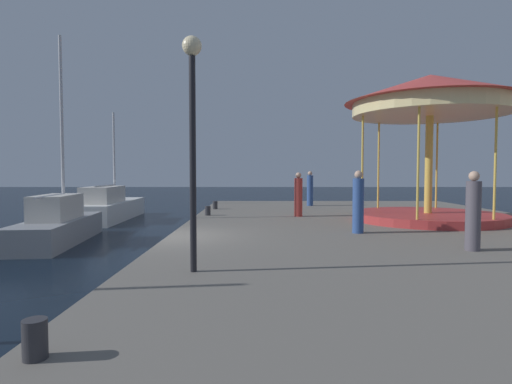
{
  "coord_description": "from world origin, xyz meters",
  "views": [
    {
      "loc": [
        2.57,
        -11.91,
        2.67
      ],
      "look_at": [
        2.62,
        4.14,
        1.88
      ],
      "focal_mm": 28.92,
      "sensor_mm": 36.0,
      "label": 1
    }
  ],
  "objects_px": {
    "carousel": "(428,112)",
    "person_by_the_water": "(309,189)",
    "sailboat_grey": "(56,225)",
    "bollard_center": "(33,339)",
    "person_mid_promenade": "(357,204)",
    "sailboat_white": "(107,207)",
    "lamp_post_mid_promenade": "(191,112)",
    "bollard_south": "(214,205)",
    "bollard_north": "(206,211)",
    "person_near_carousel": "(297,196)",
    "person_far_corner": "(471,213)"
  },
  "relations": [
    {
      "from": "carousel",
      "to": "bollard_north",
      "type": "height_order",
      "value": "carousel"
    },
    {
      "from": "bollard_south",
      "to": "person_far_corner",
      "type": "relative_size",
      "value": 0.21
    },
    {
      "from": "sailboat_white",
      "to": "bollard_center",
      "type": "xyz_separation_m",
      "value": [
        5.92,
        -18.59,
        0.28
      ]
    },
    {
      "from": "sailboat_white",
      "to": "person_by_the_water",
      "type": "distance_m",
      "value": 11.13
    },
    {
      "from": "carousel",
      "to": "person_mid_promenade",
      "type": "bearing_deg",
      "value": -137.67
    },
    {
      "from": "bollard_north",
      "to": "bollard_south",
      "type": "distance_m",
      "value": 2.98
    },
    {
      "from": "bollard_south",
      "to": "person_far_corner",
      "type": "height_order",
      "value": "person_far_corner"
    },
    {
      "from": "bollard_north",
      "to": "bollard_south",
      "type": "bearing_deg",
      "value": 89.6
    },
    {
      "from": "person_far_corner",
      "to": "lamp_post_mid_promenade",
      "type": "bearing_deg",
      "value": -161.79
    },
    {
      "from": "bollard_center",
      "to": "person_far_corner",
      "type": "bearing_deg",
      "value": 37.68
    },
    {
      "from": "person_by_the_water",
      "to": "bollard_north",
      "type": "bearing_deg",
      "value": -135.18
    },
    {
      "from": "carousel",
      "to": "person_by_the_water",
      "type": "relative_size",
      "value": 3.32
    },
    {
      "from": "bollard_north",
      "to": "person_far_corner",
      "type": "bearing_deg",
      "value": -47.52
    },
    {
      "from": "bollard_center",
      "to": "person_mid_promenade",
      "type": "relative_size",
      "value": 0.21
    },
    {
      "from": "sailboat_white",
      "to": "bollard_north",
      "type": "bearing_deg",
      "value": -39.84
    },
    {
      "from": "person_near_carousel",
      "to": "person_mid_promenade",
      "type": "relative_size",
      "value": 0.97
    },
    {
      "from": "carousel",
      "to": "person_mid_promenade",
      "type": "relative_size",
      "value": 3.32
    },
    {
      "from": "carousel",
      "to": "bollard_south",
      "type": "relative_size",
      "value": 15.81
    },
    {
      "from": "carousel",
      "to": "sailboat_white",
      "type": "bearing_deg",
      "value": 154.44
    },
    {
      "from": "bollard_center",
      "to": "person_mid_promenade",
      "type": "height_order",
      "value": "person_mid_promenade"
    },
    {
      "from": "sailboat_grey",
      "to": "bollard_center",
      "type": "relative_size",
      "value": 19.64
    },
    {
      "from": "bollard_north",
      "to": "person_mid_promenade",
      "type": "height_order",
      "value": "person_mid_promenade"
    },
    {
      "from": "person_far_corner",
      "to": "sailboat_white",
      "type": "bearing_deg",
      "value": 135.75
    },
    {
      "from": "bollard_south",
      "to": "bollard_north",
      "type": "bearing_deg",
      "value": -90.4
    },
    {
      "from": "sailboat_grey",
      "to": "person_mid_promenade",
      "type": "distance_m",
      "value": 10.93
    },
    {
      "from": "lamp_post_mid_promenade",
      "to": "person_by_the_water",
      "type": "distance_m",
      "value": 15.64
    },
    {
      "from": "person_far_corner",
      "to": "person_by_the_water",
      "type": "height_order",
      "value": "person_by_the_water"
    },
    {
      "from": "bollard_north",
      "to": "sailboat_white",
      "type": "bearing_deg",
      "value": 140.16
    },
    {
      "from": "person_near_carousel",
      "to": "person_by_the_water",
      "type": "height_order",
      "value": "person_by_the_water"
    },
    {
      "from": "sailboat_grey",
      "to": "person_far_corner",
      "type": "height_order",
      "value": "sailboat_grey"
    },
    {
      "from": "sailboat_white",
      "to": "sailboat_grey",
      "type": "relative_size",
      "value": 0.91
    },
    {
      "from": "carousel",
      "to": "lamp_post_mid_promenade",
      "type": "bearing_deg",
      "value": -134.0
    },
    {
      "from": "carousel",
      "to": "person_near_carousel",
      "type": "xyz_separation_m",
      "value": [
        -4.77,
        1.57,
        -3.26
      ]
    },
    {
      "from": "carousel",
      "to": "lamp_post_mid_promenade",
      "type": "relative_size",
      "value": 1.46
    },
    {
      "from": "carousel",
      "to": "bollard_north",
      "type": "bearing_deg",
      "value": 167.17
    },
    {
      "from": "person_mid_promenade",
      "to": "bollard_north",
      "type": "bearing_deg",
      "value": 135.5
    },
    {
      "from": "sailboat_white",
      "to": "person_near_carousel",
      "type": "relative_size",
      "value": 3.89
    },
    {
      "from": "lamp_post_mid_promenade",
      "to": "bollard_north",
      "type": "distance_m",
      "value": 10.36
    },
    {
      "from": "sailboat_grey",
      "to": "bollard_center",
      "type": "height_order",
      "value": "sailboat_grey"
    },
    {
      "from": "carousel",
      "to": "person_near_carousel",
      "type": "bearing_deg",
      "value": 161.82
    },
    {
      "from": "sailboat_white",
      "to": "person_far_corner",
      "type": "bearing_deg",
      "value": -44.25
    },
    {
      "from": "sailboat_white",
      "to": "bollard_south",
      "type": "distance_m",
      "value": 6.42
    },
    {
      "from": "sailboat_white",
      "to": "lamp_post_mid_promenade",
      "type": "relative_size",
      "value": 1.65
    },
    {
      "from": "person_mid_promenade",
      "to": "person_by_the_water",
      "type": "bearing_deg",
      "value": 90.82
    },
    {
      "from": "bollard_south",
      "to": "person_near_carousel",
      "type": "xyz_separation_m",
      "value": [
        3.82,
        -3.37,
        0.66
      ]
    },
    {
      "from": "sailboat_grey",
      "to": "carousel",
      "type": "relative_size",
      "value": 1.24
    },
    {
      "from": "bollard_center",
      "to": "bollard_north",
      "type": "distance_m",
      "value": 13.54
    },
    {
      "from": "lamp_post_mid_promenade",
      "to": "person_mid_promenade",
      "type": "xyz_separation_m",
      "value": [
        4.28,
        4.86,
        -2.07
      ]
    },
    {
      "from": "person_far_corner",
      "to": "bollard_center",
      "type": "bearing_deg",
      "value": -142.32
    },
    {
      "from": "bollard_center",
      "to": "bollard_north",
      "type": "relative_size",
      "value": 1.0
    }
  ]
}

